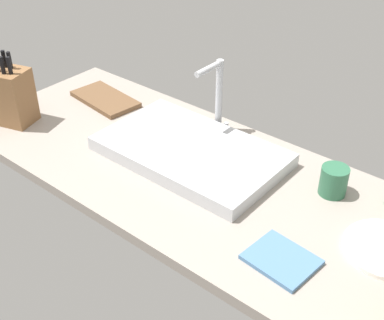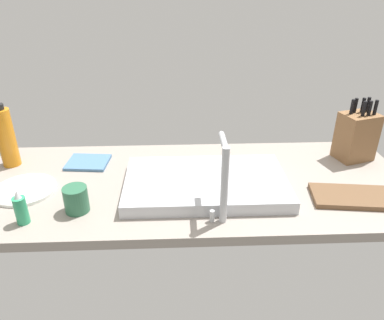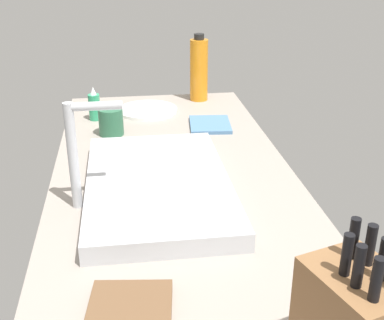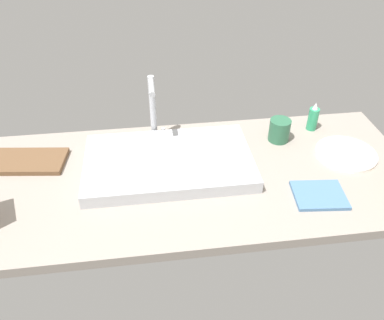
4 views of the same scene
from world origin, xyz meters
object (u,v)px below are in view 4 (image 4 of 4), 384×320
(soap_bottle, at_px, (313,118))
(dinner_plate, at_px, (346,154))
(sink_basin, at_px, (169,162))
(cutting_board, at_px, (27,161))
(dish_towel, at_px, (319,195))
(coffee_mug, at_px, (279,130))
(faucet, at_px, (153,105))

(soap_bottle, xyz_separation_m, dinner_plate, (0.06, -0.19, -0.05))
(soap_bottle, bearing_deg, sink_basin, -163.32)
(cutting_board, distance_m, dinner_plate, 1.16)
(cutting_board, bearing_deg, sink_basin, -10.14)
(cutting_board, relative_size, dish_towel, 1.64)
(coffee_mug, bearing_deg, soap_bottle, 20.63)
(faucet, bearing_deg, cutting_board, -168.70)
(faucet, xyz_separation_m, dish_towel, (0.51, -0.40, -0.15))
(dish_towel, distance_m, coffee_mug, 0.34)
(cutting_board, bearing_deg, soap_bottle, 4.58)
(dinner_plate, distance_m, coffee_mug, 0.26)
(sink_basin, relative_size, coffee_mug, 6.63)
(soap_bottle, height_order, coffee_mug, soap_bottle)
(faucet, xyz_separation_m, soap_bottle, (0.63, -0.01, -0.10))
(faucet, distance_m, dish_towel, 0.66)
(cutting_board, height_order, dinner_plate, cutting_board)
(cutting_board, height_order, soap_bottle, soap_bottle)
(soap_bottle, relative_size, dish_towel, 0.73)
(soap_bottle, relative_size, dinner_plate, 0.55)
(faucet, bearing_deg, dinner_plate, -15.64)
(faucet, xyz_separation_m, coffee_mug, (0.47, -0.06, -0.11))
(dish_towel, bearing_deg, soap_bottle, 72.61)
(sink_basin, bearing_deg, faucet, 101.72)
(cutting_board, distance_m, coffee_mug, 0.94)
(sink_basin, distance_m, cutting_board, 0.51)
(sink_basin, xyz_separation_m, coffee_mug, (0.44, 0.12, 0.02))
(faucet, distance_m, coffee_mug, 0.49)
(cutting_board, bearing_deg, faucet, 11.30)
(sink_basin, xyz_separation_m, faucet, (-0.04, 0.18, 0.13))
(dinner_plate, height_order, coffee_mug, coffee_mug)
(sink_basin, relative_size, dish_towel, 3.56)
(dish_towel, bearing_deg, cutting_board, 162.64)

